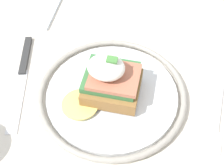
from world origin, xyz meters
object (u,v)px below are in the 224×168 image
plate (112,94)px  fork (217,119)px  sandwich (110,81)px  napkin (29,6)px  knife (22,73)px

plate → fork: bearing=177.2°
sandwich → napkin: 0.29m
plate → napkin: 0.29m
knife → napkin: (0.06, -0.18, 0.00)m
plate → sandwich: sandwich is taller
knife → napkin: 0.18m
plate → fork: size_ratio=1.77×
napkin → knife: bearing=107.5°
knife → sandwich: bearing=174.2°
napkin → fork: bearing=152.9°
plate → knife: plate is taller
sandwich → fork: sandwich is taller
fork → sandwich: bearing=-2.5°
plate → fork: (-0.17, 0.01, -0.01)m
fork → plate: bearing=-2.8°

